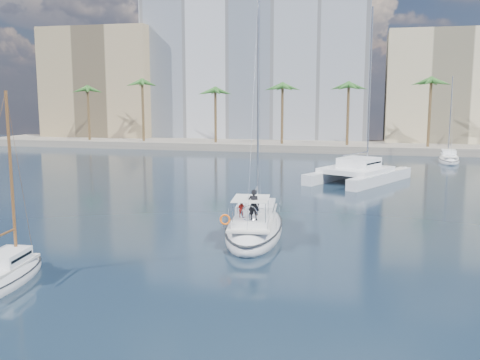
# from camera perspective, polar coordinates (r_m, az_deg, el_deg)

# --- Properties ---
(ground) EXTENTS (160.00, 160.00, 0.00)m
(ground) POSITION_cam_1_polar(r_m,az_deg,el_deg) (32.77, -2.94, -6.70)
(ground) COLOR black
(ground) RESTS_ON ground
(quay) EXTENTS (120.00, 14.00, 1.20)m
(quay) POSITION_cam_1_polar(r_m,az_deg,el_deg) (92.10, 7.74, 3.64)
(quay) COLOR gray
(quay) RESTS_ON ground
(building_modern) EXTENTS (42.00, 16.00, 28.00)m
(building_modern) POSITION_cam_1_polar(r_m,az_deg,el_deg) (105.53, 1.92, 11.64)
(building_modern) COLOR silver
(building_modern) RESTS_ON ground
(building_tan_left) EXTENTS (22.00, 14.00, 22.00)m
(building_tan_left) POSITION_cam_1_polar(r_m,az_deg,el_deg) (111.61, -14.02, 9.69)
(building_tan_left) COLOR tan
(building_tan_left) RESTS_ON ground
(building_beige) EXTENTS (20.00, 14.00, 20.00)m
(building_beige) POSITION_cam_1_polar(r_m,az_deg,el_deg) (101.17, 21.03, 8.92)
(building_beige) COLOR beige
(building_beige) RESTS_ON ground
(palm_left) EXTENTS (3.60, 3.60, 12.30)m
(palm_left) POSITION_cam_1_polar(r_m,az_deg,el_deg) (97.28, -13.02, 9.47)
(palm_left) COLOR brown
(palm_left) RESTS_ON ground
(palm_centre) EXTENTS (3.60, 3.60, 12.30)m
(palm_centre) POSITION_cam_1_polar(r_m,az_deg,el_deg) (87.77, 7.61, 9.72)
(palm_centre) COLOR brown
(palm_centre) RESTS_ON ground
(main_sloop) EXTENTS (4.82, 11.52, 16.60)m
(main_sloop) POSITION_cam_1_polar(r_m,az_deg,el_deg) (34.56, 1.56, -4.98)
(main_sloop) COLOR white
(main_sloop) RESTS_ON ground
(small_sloop) EXTENTS (2.89, 6.90, 9.62)m
(small_sloop) POSITION_cam_1_polar(r_m,az_deg,el_deg) (27.91, -24.01, -9.43)
(small_sloop) COLOR white
(small_sloop) RESTS_ON ground
(catamaran) EXTENTS (11.14, 13.87, 18.05)m
(catamaran) POSITION_cam_1_polar(r_m,az_deg,el_deg) (57.49, 12.47, 1.00)
(catamaran) COLOR white
(catamaran) RESTS_ON ground
(seagull) EXTENTS (1.13, 0.49, 0.21)m
(seagull) POSITION_cam_1_polar(r_m,az_deg,el_deg) (35.07, 1.41, -4.14)
(seagull) COLOR silver
(seagull) RESTS_ON ground
(moored_yacht_a) EXTENTS (3.37, 9.52, 11.90)m
(moored_yacht_a) POSITION_cam_1_polar(r_m,az_deg,el_deg) (78.59, 21.37, 1.79)
(moored_yacht_a) COLOR white
(moored_yacht_a) RESTS_ON ground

